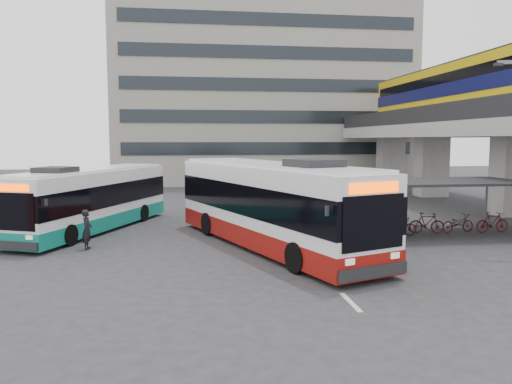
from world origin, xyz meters
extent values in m
plane|color=#28282B|center=(0.00, 0.00, 0.00)|extent=(120.00, 120.00, 0.00)
cube|color=gray|center=(17.00, 18.00, 2.30)|extent=(2.20, 1.60, 4.60)
cube|color=gray|center=(17.00, 26.00, 2.30)|extent=(2.20, 1.60, 4.60)
cube|color=gray|center=(17.00, 12.00, 5.05)|extent=(8.00, 32.00, 0.90)
cube|color=black|center=(13.25, 12.00, 6.05)|extent=(0.35, 32.00, 1.10)
cube|color=#C4A30B|center=(17.00, 15.68, 7.60)|extent=(2.90, 20.00, 3.90)
cube|color=#0A0D3B|center=(17.00, 15.68, 7.80)|extent=(2.98, 20.02, 0.90)
cube|color=black|center=(17.00, 15.68, 8.60)|extent=(2.96, 19.20, 0.70)
cube|color=black|center=(17.00, 15.68, 9.55)|extent=(2.70, 19.60, 0.25)
cylinder|color=#595B60|center=(3.70, 4.80, 1.20)|extent=(0.12, 0.12, 2.40)
cylinder|color=#595B60|center=(13.30, 4.80, 1.20)|extent=(0.12, 0.12, 2.40)
cylinder|color=#595B60|center=(3.70, 1.20, 1.20)|extent=(0.12, 0.12, 2.40)
cube|color=black|center=(8.50, 3.00, 2.48)|extent=(10.00, 4.00, 0.12)
imported|color=black|center=(4.50, 3.00, 0.45)|extent=(1.71, 0.60, 0.90)
imported|color=black|center=(6.10, 3.00, 0.50)|extent=(1.66, 0.47, 1.00)
imported|color=black|center=(7.70, 3.00, 0.45)|extent=(1.72, 0.60, 0.90)
imported|color=black|center=(9.30, 3.00, 0.50)|extent=(1.66, 0.47, 1.00)
imported|color=#350C0F|center=(10.90, 3.00, 0.45)|extent=(1.71, 0.60, 0.90)
imported|color=#3F0C0F|center=(12.50, 3.00, 0.50)|extent=(1.66, 0.47, 1.00)
cube|color=gray|center=(6.00, 36.00, 12.50)|extent=(30.00, 15.00, 25.00)
cube|color=beige|center=(2.50, -6.00, 0.01)|extent=(0.15, 1.60, 0.01)
cube|color=beige|center=(2.50, -3.00, 0.01)|extent=(0.15, 1.60, 0.01)
cube|color=beige|center=(2.50, 0.00, 0.01)|extent=(0.15, 1.60, 0.01)
cube|color=white|center=(1.45, 1.36, 1.92)|extent=(6.92, 12.76, 2.89)
cube|color=maroon|center=(1.45, 1.36, 0.58)|extent=(6.97, 12.81, 0.79)
cube|color=black|center=(1.45, 1.36, 2.05)|extent=(6.98, 12.80, 1.21)
cube|color=#FF4900|center=(3.65, -4.55, 3.00)|extent=(1.79, 0.73, 0.32)
cube|color=black|center=(2.55, -1.59, 3.59)|extent=(2.09, 2.14, 0.29)
cylinder|color=black|center=(1.68, -2.86, 0.53)|extent=(0.66, 1.10, 1.05)
cylinder|color=black|center=(1.39, 5.11, 0.53)|extent=(0.66, 1.10, 1.05)
cube|color=white|center=(-6.51, 6.26, 1.67)|extent=(6.30, 11.04, 2.51)
cube|color=#0C7260|center=(-6.51, 6.26, 0.50)|extent=(6.35, 11.10, 0.69)
cube|color=black|center=(-6.51, 6.26, 1.78)|extent=(6.36, 11.08, 1.05)
cube|color=#FF4900|center=(-8.58, 1.18, 2.61)|extent=(1.54, 0.69, 0.27)
cube|color=black|center=(-7.54, 3.72, 3.13)|extent=(1.85, 1.88, 0.26)
cylinder|color=black|center=(-8.84, 3.42, 0.46)|extent=(0.60, 0.95, 0.91)
cylinder|color=black|center=(-4.34, 8.70, 0.46)|extent=(0.60, 0.95, 0.91)
imported|color=black|center=(-5.95, 1.85, 0.81)|extent=(0.40, 0.60, 1.63)
cube|color=black|center=(10.07, -0.58, 7.31)|extent=(0.36, 0.27, 0.11)
camera|label=1|loc=(-1.85, -18.76, 4.43)|focal=35.00mm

